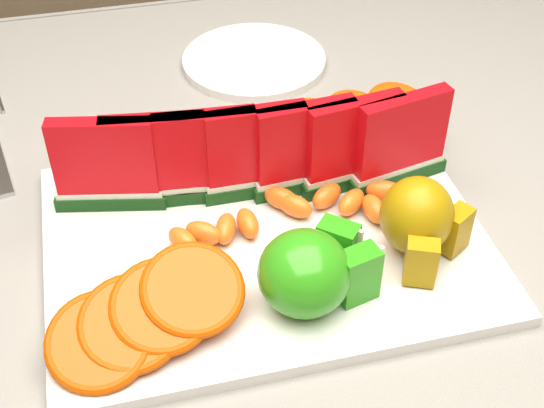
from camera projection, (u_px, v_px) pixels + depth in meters
name	position (u px, v px, depth m)	size (l,w,h in m)	color
table	(184.00, 328.00, 0.76)	(1.40, 0.90, 0.75)	#4C351F
tablecloth	(179.00, 286.00, 0.72)	(1.53, 1.03, 0.20)	slate
platter	(265.00, 240.00, 0.70)	(0.40, 0.30, 0.01)	silver
apple_cluster	(312.00, 271.00, 0.62)	(0.11, 0.09, 0.07)	#18800D
pear_cluster	(419.00, 219.00, 0.66)	(0.09, 0.09, 0.07)	#B48A08
side_plate	(254.00, 60.00, 0.95)	(0.20, 0.20, 0.01)	silver
watermelon_row	(256.00, 155.00, 0.72)	(0.39, 0.07, 0.10)	#0A370A
orange_fan_front	(147.00, 315.00, 0.60)	(0.18, 0.12, 0.05)	#EF2B01
orange_fan_back	(268.00, 133.00, 0.78)	(0.37, 0.10, 0.05)	#EF2B01
tangerine_segments	(289.00, 213.00, 0.70)	(0.24, 0.07, 0.02)	#EC470F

